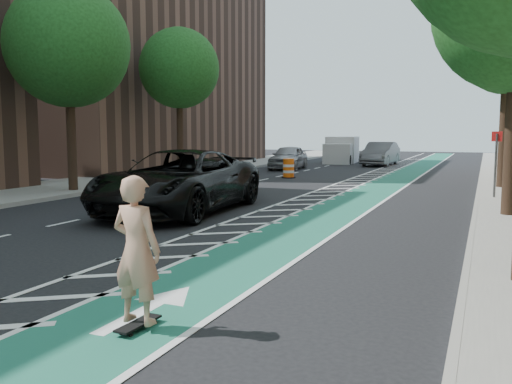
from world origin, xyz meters
The scene contains 21 objects.
ground centered at (0.00, 0.00, 0.00)m, with size 120.00×120.00×0.00m, color black.
bike_lane centered at (3.00, 10.00, 0.01)m, with size 2.00×90.00×0.01m, color #1B5F50.
buffer_strip centered at (1.50, 10.00, 0.01)m, with size 1.40×90.00×0.01m, color silver.
sidewalk_left centered at (-9.50, 10.00, 0.07)m, with size 5.00×90.00×0.15m, color gray.
curb_right centered at (7.05, 10.00, 0.08)m, with size 0.12×90.00×0.16m, color gray.
curb_left centered at (-7.05, 10.00, 0.08)m, with size 0.12×90.00×0.16m, color gray.
building_left_far centered at (-17.50, 24.00, 9.00)m, with size 14.00×22.00×18.00m, color brown.
tree_l_c centered at (-7.90, 8.00, 5.77)m, with size 4.20×4.20×7.90m.
tree_r_d centered at (7.90, 16.00, 5.77)m, with size 4.20×4.20×7.90m.
tree_l_d centered at (-7.90, 16.00, 5.77)m, with size 4.20×4.20×7.90m.
sign_post centered at (7.60, 12.00, 1.35)m, with size 0.35×0.08×2.47m.
skateboard centered at (3.35, -3.42, 0.08)m, with size 0.24×0.73×0.10m.
skateboarder centered at (3.35, -3.42, 1.02)m, with size 0.68×0.44×1.86m, color tan.
suv_near centered at (-1.36, 5.39, 0.96)m, with size 3.18×6.90×1.92m, color black.
suv_far centered at (-1.61, 7.50, 0.77)m, with size 2.16×5.31×1.54m, color black.
car_silver centered at (-4.64, 24.56, 0.79)m, with size 1.86×4.62×1.57m, color #9C9BA0.
car_grey centered at (0.20, 30.89, 0.85)m, with size 1.81×5.18×1.71m, color slate.
box_truck centered at (-3.26, 33.11, 0.94)m, with size 2.62×5.08×2.04m.
barrel_a centered at (-3.19, 9.00, 0.48)m, with size 0.75×0.75×1.03m.
barrel_b centered at (-1.80, 10.76, 0.45)m, with size 0.70×0.70×0.95m.
barrel_c centered at (-2.40, 18.32, 0.48)m, with size 0.75×0.75×1.02m.
Camera 1 is at (7.28, -8.88, 2.48)m, focal length 38.00 mm.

